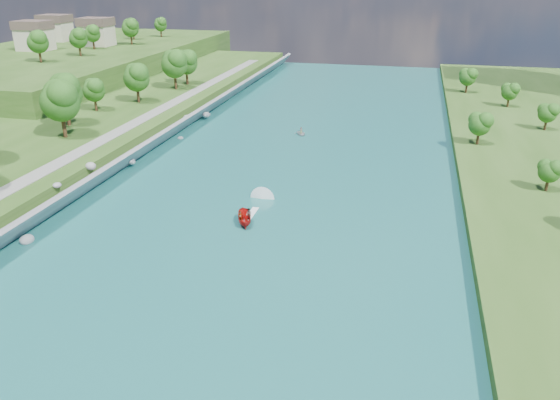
# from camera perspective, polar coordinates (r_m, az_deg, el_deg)

# --- Properties ---
(ground) EXTENTS (260.00, 260.00, 0.00)m
(ground) POSITION_cam_1_polar(r_m,az_deg,el_deg) (66.67, -4.70, -4.72)
(ground) COLOR #2D5119
(ground) RESTS_ON ground
(river_water) EXTENTS (55.00, 240.00, 0.10)m
(river_water) POSITION_cam_1_polar(r_m,az_deg,el_deg) (84.13, -0.48, 1.44)
(river_water) COLOR #175956
(river_water) RESTS_ON ground
(ridge_west) EXTENTS (60.00, 120.00, 9.00)m
(ridge_west) POSITION_cam_1_polar(r_m,az_deg,el_deg) (183.90, -20.64, 13.24)
(ridge_west) COLOR #2D5119
(ridge_west) RESTS_ON ground
(riprap_bank) EXTENTS (4.51, 236.00, 4.36)m
(riprap_bank) POSITION_cam_1_polar(r_m,az_deg,el_deg) (92.57, -16.30, 3.67)
(riprap_bank) COLOR slate
(riprap_bank) RESTS_ON ground
(riverside_path) EXTENTS (3.00, 200.00, 0.10)m
(riverside_path) POSITION_cam_1_polar(r_m,az_deg,el_deg) (95.82, -19.76, 4.99)
(riverside_path) COLOR gray
(riverside_path) RESTS_ON berm_west
(ridge_houses) EXTENTS (29.50, 29.50, 8.40)m
(ridge_houses) POSITION_cam_1_polar(r_m,az_deg,el_deg) (190.42, -21.78, 16.06)
(ridge_houses) COLOR beige
(ridge_houses) RESTS_ON ridge_west
(trees_ridge) EXTENTS (11.12, 66.13, 9.49)m
(trees_ridge) POSITION_cam_1_polar(r_m,az_deg,el_deg) (178.38, -17.90, 16.22)
(trees_ridge) COLOR #134412
(trees_ridge) RESTS_ON ridge_west
(motorboat) EXTENTS (3.60, 19.13, 2.05)m
(motorboat) POSITION_cam_1_polar(r_m,az_deg,el_deg) (72.60, -3.43, -1.54)
(motorboat) COLOR #AE100D
(motorboat) RESTS_ON river_water
(raft) EXTENTS (3.47, 3.85, 1.49)m
(raft) POSITION_cam_1_polar(r_m,az_deg,el_deg) (111.17, 2.21, 7.02)
(raft) COLOR #9C9FA5
(raft) RESTS_ON river_water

